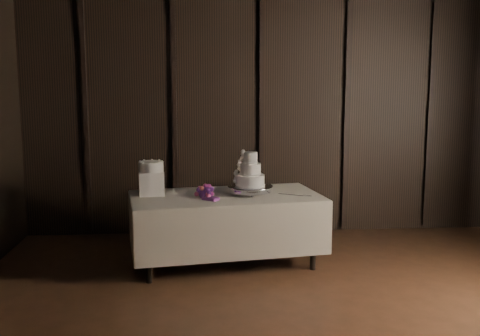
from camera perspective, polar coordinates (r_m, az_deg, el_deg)
name	(u,v)px	position (r m, az deg, el deg)	size (l,w,h in m)	color
room	(318,151)	(3.74, 7.95, 1.72)	(6.08, 7.08, 3.08)	black
display_table	(226,227)	(6.02, -1.43, -5.98)	(2.13, 1.34, 0.76)	beige
cake_stand	(250,190)	(5.99, 1.05, -2.25)	(0.48, 0.48, 0.09)	silver
wedding_cake	(248,173)	(5.94, 0.81, -0.49)	(0.35, 0.30, 0.36)	white
bouquet	(206,192)	(5.82, -3.51, -2.47)	(0.27, 0.37, 0.18)	#EC5693
box_pedestal	(152,183)	(6.03, -8.98, -1.50)	(0.26, 0.26, 0.25)	white
small_cake	(151,166)	(6.00, -9.02, 0.16)	(0.26, 0.26, 0.10)	white
cake_knife	(291,195)	(5.96, 5.17, -2.73)	(0.37, 0.02, 0.01)	silver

